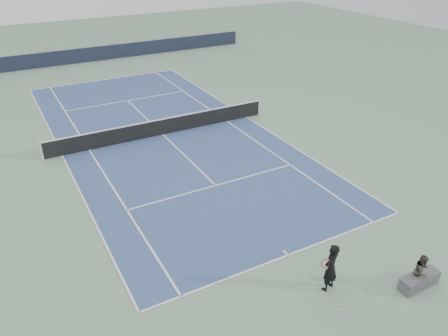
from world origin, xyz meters
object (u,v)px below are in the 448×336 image
tennis_player (330,267)px  tennis_ball (342,306)px  spectator_bench (420,276)px  tennis_net (162,126)px

tennis_player → tennis_ball: bearing=-98.7°
tennis_ball → tennis_player: bearing=81.3°
tennis_ball → spectator_bench: bearing=-10.4°
tennis_net → tennis_ball: size_ratio=198.31×
tennis_ball → spectator_bench: (2.74, -0.50, 0.40)m
tennis_player → tennis_ball: (-0.13, -0.82, -0.83)m
tennis_player → tennis_ball: 1.17m
tennis_net → tennis_player: 13.80m
tennis_player → spectator_bench: bearing=-26.9°
tennis_player → tennis_ball: tennis_player is taller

